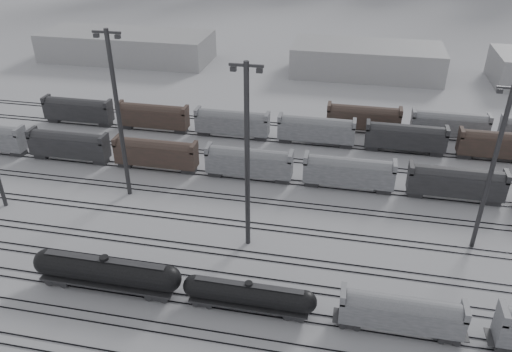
% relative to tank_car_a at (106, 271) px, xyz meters
% --- Properties ---
extents(ground, '(900.00, 900.00, 0.00)m').
position_rel_tank_car_a_xyz_m(ground, '(20.27, -1.00, -2.77)').
color(ground, silver).
rests_on(ground, ground).
extents(tracks, '(220.00, 71.50, 0.16)m').
position_rel_tank_car_a_xyz_m(tracks, '(20.27, 16.50, -2.69)').
color(tracks, black).
rests_on(tracks, ground).
extents(tank_car_a, '(19.41, 3.23, 4.80)m').
position_rel_tank_car_a_xyz_m(tank_car_a, '(0.00, 0.00, 0.00)').
color(tank_car_a, '#242427').
rests_on(tank_car_a, ground).
extents(tank_car_b, '(16.09, 2.68, 3.98)m').
position_rel_tank_car_a_xyz_m(tank_car_b, '(18.01, 0.00, -0.47)').
color(tank_car_b, '#242427').
rests_on(tank_car_b, ground).
extents(hopper_car_a, '(13.63, 2.71, 4.87)m').
position_rel_tank_car_a_xyz_m(hopper_car_a, '(35.36, 0.00, 0.24)').
color(hopper_car_a, '#242427').
rests_on(hopper_car_a, ground).
extents(light_mast_b, '(4.33, 0.69, 27.04)m').
position_rel_tank_car_a_xyz_m(light_mast_b, '(-7.07, 21.94, 11.57)').
color(light_mast_b, '#323234').
rests_on(light_mast_b, ground).
extents(light_mast_c, '(4.22, 0.68, 26.40)m').
position_rel_tank_car_a_xyz_m(light_mast_c, '(15.09, 12.76, 11.23)').
color(light_mast_c, '#323234').
rests_on(light_mast_c, ground).
extents(light_mast_d, '(3.81, 0.61, 23.84)m').
position_rel_tank_car_a_xyz_m(light_mast_d, '(46.24, 18.38, 9.87)').
color(light_mast_d, '#323234').
rests_on(light_mast_d, ground).
extents(bg_string_near, '(151.00, 3.00, 5.60)m').
position_rel_tank_car_a_xyz_m(bg_string_near, '(28.27, 31.00, 0.03)').
color(bg_string_near, gray).
rests_on(bg_string_near, ground).
extents(bg_string_mid, '(151.00, 3.00, 5.60)m').
position_rel_tank_car_a_xyz_m(bg_string_mid, '(38.27, 47.00, 0.03)').
color(bg_string_mid, '#242427').
rests_on(bg_string_mid, ground).
extents(bg_string_far, '(66.00, 3.00, 5.60)m').
position_rel_tank_car_a_xyz_m(bg_string_far, '(55.77, 55.00, 0.03)').
color(bg_string_far, '#48342E').
rests_on(bg_string_far, ground).
extents(warehouse_left, '(50.00, 18.00, 8.00)m').
position_rel_tank_car_a_xyz_m(warehouse_left, '(-39.73, 94.00, 1.23)').
color(warehouse_left, '#ABABAD').
rests_on(warehouse_left, ground).
extents(warehouse_mid, '(40.00, 18.00, 8.00)m').
position_rel_tank_car_a_xyz_m(warehouse_mid, '(30.27, 94.00, 1.23)').
color(warehouse_mid, '#ABABAD').
rests_on(warehouse_mid, ground).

